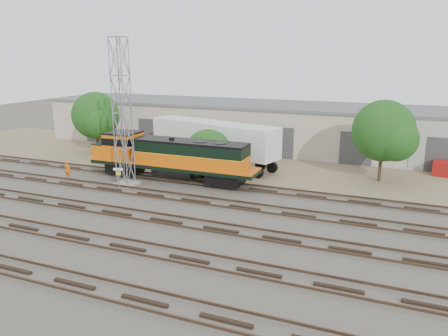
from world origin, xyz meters
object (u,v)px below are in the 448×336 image
at_px(worker, 68,170).
at_px(semi_trailer, 216,139).
at_px(locomotive, 170,156).
at_px(signal_tower, 122,116).

distance_m(worker, semi_trailer, 14.28).
bearing_deg(worker, semi_trailer, -143.74).
relative_size(locomotive, semi_trailer, 1.08).
height_order(locomotive, semi_trailer, semi_trailer).
height_order(locomotive, signal_tower, signal_tower).
bearing_deg(signal_tower, semi_trailer, 63.75).
bearing_deg(semi_trailer, worker, -122.78).
relative_size(signal_tower, worker, 7.74).
bearing_deg(locomotive, worker, -161.86).
xyz_separation_m(signal_tower, semi_trailer, (4.50, 9.12, -3.22)).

